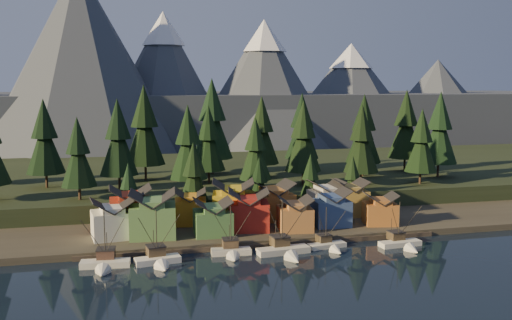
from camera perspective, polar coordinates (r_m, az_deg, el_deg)
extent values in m
plane|color=black|center=(111.13, 2.99, -10.84)|extent=(500.00, 500.00, 0.00)
cube|color=#332E25|center=(148.19, -1.57, -5.83)|extent=(400.00, 50.00, 1.50)
cube|color=black|center=(195.92, -4.74, -1.88)|extent=(420.00, 100.00, 6.00)
cube|color=#4A4035|center=(126.15, 0.77, -8.34)|extent=(80.00, 4.00, 1.00)
cube|color=#4A515F|center=(342.77, -8.86, 4.12)|extent=(560.00, 160.00, 30.00)
cone|color=#4A515F|center=(281.28, -17.12, 9.26)|extent=(100.00, 100.00, 90.00)
cone|color=#4A515F|center=(299.90, -9.15, 7.65)|extent=(80.00, 80.00, 72.00)
cone|color=white|center=(301.23, -9.26, 12.86)|extent=(22.40, 22.40, 17.28)
cone|color=#4A515F|center=(296.69, 0.81, 7.36)|extent=(84.00, 84.00, 68.00)
cone|color=white|center=(297.72, 0.82, 12.34)|extent=(23.52, 23.52, 16.32)
cone|color=#4A515F|center=(329.99, 9.41, 6.41)|extent=(92.00, 92.00, 58.00)
cone|color=white|center=(330.32, 9.49, 10.23)|extent=(25.76, 25.76, 13.92)
cone|color=#4A515F|center=(364.96, 17.61, 5.63)|extent=(88.00, 88.00, 50.00)
cube|color=silver|center=(116.11, -14.83, -10.08)|extent=(9.71, 4.06, 1.69)
cone|color=silver|center=(111.20, -15.12, -10.89)|extent=(3.47, 3.52, 3.18)
cube|color=black|center=(116.30, -14.82, -10.38)|extent=(9.95, 4.14, 0.37)
cube|color=#4C3328|center=(117.27, -14.77, -9.06)|extent=(3.68, 3.48, 1.91)
cube|color=#262424|center=(116.98, -14.79, -8.57)|extent=(3.91, 3.72, 0.21)
cylinder|color=black|center=(115.12, -14.90, -7.36)|extent=(0.19, 0.19, 9.53)
cylinder|color=black|center=(118.74, -14.69, -8.11)|extent=(0.15, 0.15, 4.66)
cube|color=white|center=(116.04, -9.80, -9.95)|extent=(9.24, 4.45, 1.71)
cone|color=white|center=(111.52, -9.24, -10.66)|extent=(3.60, 3.46, 3.20)
cube|color=black|center=(116.23, -9.79, -10.25)|extent=(9.46, 4.53, 0.37)
cube|color=brown|center=(117.08, -9.99, -8.95)|extent=(3.84, 3.66, 1.92)
cube|color=#262424|center=(116.78, -10.01, -8.45)|extent=(4.08, 3.90, 0.21)
cylinder|color=black|center=(115.00, -9.92, -7.21)|extent=(0.19, 0.19, 9.59)
cylinder|color=black|center=(118.39, -10.21, -8.01)|extent=(0.15, 0.15, 4.69)
cube|color=beige|center=(120.22, -2.50, -9.23)|extent=(8.46, 3.65, 1.60)
cone|color=beige|center=(115.92, -2.22, -9.87)|extent=(3.22, 3.05, 3.00)
cube|color=black|center=(120.39, -2.50, -9.50)|extent=(8.66, 3.72, 0.35)
cube|color=brown|center=(121.22, -2.59, -8.32)|extent=(3.43, 3.25, 1.80)
cube|color=#262424|center=(120.95, -2.59, -7.87)|extent=(3.65, 3.46, 0.20)
cylinder|color=black|center=(119.29, -2.54, -6.74)|extent=(0.18, 0.18, 9.01)
cylinder|color=black|center=(122.48, -2.69, -7.48)|extent=(0.14, 0.14, 4.40)
cube|color=beige|center=(120.76, 2.74, -9.13)|extent=(11.40, 4.34, 1.77)
cone|color=beige|center=(115.37, 3.90, -9.95)|extent=(3.65, 4.10, 3.31)
cube|color=black|center=(120.95, 2.74, -9.44)|extent=(11.68, 4.42, 0.39)
cube|color=#4E3E2A|center=(122.10, 2.38, -8.11)|extent=(3.83, 3.63, 1.99)
cube|color=#262424|center=(121.80, 2.38, -7.61)|extent=(4.07, 3.87, 0.22)
cylinder|color=black|center=(119.83, 2.63, -6.39)|extent=(0.20, 0.20, 9.94)
cylinder|color=black|center=(123.76, 1.98, -7.15)|extent=(0.15, 0.15, 4.86)
cube|color=silver|center=(125.68, 7.11, -8.55)|extent=(8.64, 3.74, 1.40)
cone|color=silver|center=(121.85, 8.16, -9.09)|extent=(2.99, 3.19, 2.63)
cube|color=black|center=(125.82, 7.10, -8.78)|extent=(8.85, 3.81, 0.31)
cube|color=#4B3D28|center=(126.60, 6.78, -7.79)|extent=(3.13, 2.98, 1.58)
cube|color=#262424|center=(126.37, 6.79, -7.41)|extent=(3.33, 3.18, 0.18)
cylinder|color=black|center=(124.92, 7.03, -6.47)|extent=(0.16, 0.16, 7.88)
cylinder|color=black|center=(127.75, 6.41, -7.07)|extent=(0.12, 0.12, 3.85)
cube|color=white|center=(129.86, 14.20, -8.18)|extent=(9.55, 3.60, 1.54)
cone|color=white|center=(125.75, 15.47, -8.75)|extent=(3.13, 3.41, 2.89)
cube|color=black|center=(130.02, 14.19, -8.43)|extent=(9.78, 3.66, 0.34)
cube|color=#443624|center=(130.86, 13.82, -7.37)|extent=(3.29, 3.12, 1.73)
cube|color=#262424|center=(130.62, 13.83, -6.97)|extent=(3.50, 3.32, 0.19)
cylinder|color=black|center=(129.07, 14.14, -5.96)|extent=(0.17, 0.17, 8.67)
cylinder|color=black|center=(132.11, 13.38, -6.61)|extent=(0.13, 0.13, 4.24)
cube|color=silver|center=(130.00, -14.16, -6.28)|extent=(9.59, 8.66, 5.96)
cube|color=silver|center=(129.20, -14.21, -4.74)|extent=(5.70, 8.00, 1.22)
cube|color=#527D44|center=(128.96, -10.26, -6.00)|extent=(10.71, 9.72, 7.16)
cube|color=#527D44|center=(128.04, -10.31, -4.15)|extent=(6.25, 9.12, 1.39)
cube|color=#46753F|center=(129.08, -4.33, -6.27)|extent=(8.46, 7.93, 5.49)
cube|color=#46753F|center=(128.33, -4.34, -4.84)|extent=(4.76, 7.66, 1.16)
cube|color=maroon|center=(133.02, -0.76, -5.61)|extent=(10.56, 9.68, 6.52)
cube|color=maroon|center=(132.19, -0.76, -3.96)|extent=(6.44, 8.77, 1.30)
cube|color=#9D6737|center=(133.07, 3.92, -5.87)|extent=(8.35, 8.35, 5.37)
cube|color=#9D6737|center=(132.36, 3.93, -4.53)|extent=(4.98, 7.80, 1.06)
cube|color=#334A7A|center=(138.01, 7.51, -5.26)|extent=(8.80, 7.56, 6.19)
cube|color=#334A7A|center=(137.24, 7.53, -3.76)|extent=(5.02, 7.19, 1.18)
cube|color=#9F5D29|center=(141.58, 12.31, -5.25)|extent=(8.70, 7.97, 5.17)
cube|color=#9F5D29|center=(140.93, 12.35, -4.02)|extent=(5.36, 7.16, 1.06)
cube|color=maroon|center=(135.84, -12.41, -5.35)|extent=(9.44, 8.41, 7.27)
cube|color=maroon|center=(134.96, -12.46, -3.58)|extent=(5.23, 8.20, 1.31)
cube|color=orange|center=(139.32, -6.57, -5.15)|extent=(8.39, 8.00, 6.06)
cube|color=orange|center=(138.58, -6.59, -3.72)|extent=(5.05, 7.37, 1.05)
cube|color=gold|center=(139.16, -2.30, -4.83)|extent=(11.33, 10.17, 7.42)
cube|color=gold|center=(138.28, -2.31, -3.05)|extent=(6.93, 9.14, 1.39)
cube|color=#AE6B2C|center=(142.97, 1.74, -4.66)|extent=(9.89, 8.34, 6.63)
cube|color=#AE6B2C|center=(142.18, 1.75, -3.10)|extent=(5.66, 7.91, 1.32)
cube|color=beige|center=(148.38, 7.03, -4.30)|extent=(8.34, 7.43, 6.43)
cube|color=beige|center=(147.65, 7.05, -2.86)|extent=(4.62, 7.25, 1.16)
cube|color=#A28139|center=(149.70, 9.39, -4.20)|extent=(8.70, 8.24, 6.60)
cube|color=#A28139|center=(148.96, 9.42, -2.75)|extent=(5.05, 7.80, 1.14)
cylinder|color=#332319|center=(171.93, -20.20, -1.89)|extent=(0.70, 0.70, 4.44)
cone|color=black|center=(170.69, -20.35, 1.29)|extent=(10.84, 10.84, 15.28)
cone|color=black|center=(170.07, -20.47, 3.94)|extent=(7.39, 7.39, 11.09)
cylinder|color=#332319|center=(151.49, -17.22, -3.13)|extent=(0.70, 0.70, 3.72)
cone|color=black|center=(150.25, -17.34, -0.11)|extent=(9.08, 9.08, 12.80)
cone|color=black|center=(149.56, -17.44, 2.40)|extent=(6.19, 6.19, 9.29)
cylinder|color=#332319|center=(162.99, -13.49, -2.12)|extent=(0.70, 0.70, 4.46)
cone|color=black|center=(161.68, -13.59, 1.25)|extent=(10.90, 10.90, 15.36)
cone|color=black|center=(161.03, -13.68, 4.06)|extent=(7.43, 7.43, 11.15)
cylinder|color=#332319|center=(177.98, -10.97, -1.14)|extent=(0.70, 0.70, 5.11)
cone|color=black|center=(176.67, -11.06, 2.41)|extent=(12.49, 12.49, 17.60)
cone|color=black|center=(176.11, -11.14, 5.35)|extent=(8.52, 8.52, 12.77)
cylinder|color=#332319|center=(154.34, -6.74, -2.55)|extent=(0.70, 0.70, 4.19)
cone|color=black|center=(153.02, -6.79, 0.79)|extent=(10.23, 10.23, 14.42)
cone|color=black|center=(152.33, -6.84, 3.57)|extent=(6.98, 6.98, 10.47)
cylinder|color=#332319|center=(170.13, -4.72, -1.61)|extent=(0.70, 0.70, 4.06)
cone|color=black|center=(168.95, -4.75, 1.34)|extent=(9.93, 9.93, 13.99)
cone|color=black|center=(168.33, -4.78, 3.78)|extent=(6.77, 6.77, 10.15)
cylinder|color=#332319|center=(155.73, -0.06, -2.52)|extent=(0.70, 0.70, 3.60)
cone|color=black|center=(154.55, -0.06, 0.33)|extent=(8.80, 8.80, 12.40)
cone|color=black|center=(153.88, -0.06, 2.70)|extent=(6.00, 6.00, 9.00)
cylinder|color=#332319|center=(180.56, 0.56, -0.98)|extent=(0.70, 0.70, 4.50)
cone|color=black|center=(179.37, 0.57, 2.10)|extent=(10.99, 10.99, 15.49)
cone|color=black|center=(178.79, 0.57, 4.65)|extent=(7.50, 7.50, 11.24)
cylinder|color=#332319|center=(166.75, 4.70, -1.75)|extent=(0.70, 0.70, 4.32)
cone|color=black|center=(165.50, 4.74, 1.45)|extent=(10.57, 10.57, 14.89)
cone|color=black|center=(164.86, 4.77, 4.11)|extent=(7.20, 7.20, 10.81)
cylinder|color=#332319|center=(192.68, 4.57, -0.44)|extent=(0.70, 0.70, 4.63)
cone|color=black|center=(191.54, 4.60, 2.54)|extent=(11.33, 11.33, 15.96)
cone|color=black|center=(191.00, 4.63, 5.00)|extent=(7.72, 7.72, 11.59)
cylinder|color=#332319|center=(168.03, 10.43, -1.81)|extent=(0.70, 0.70, 4.13)
cone|color=black|center=(166.83, 10.50, 1.22)|extent=(10.09, 10.09, 14.22)
cone|color=black|center=(166.19, 10.56, 3.74)|extent=(6.88, 6.88, 10.32)
cylinder|color=#332319|center=(185.67, 10.64, -0.86)|extent=(0.70, 0.70, 4.59)
cone|color=black|center=(184.50, 10.71, 2.20)|extent=(11.22, 11.22, 15.81)
cone|color=black|center=(183.93, 10.78, 4.73)|extent=(7.65, 7.65, 11.48)
cylinder|color=#332319|center=(174.51, 16.09, -1.67)|extent=(0.70, 0.70, 3.90)
cone|color=black|center=(173.40, 16.19, 1.08)|extent=(9.52, 9.52, 13.42)
cone|color=black|center=(172.79, 16.28, 3.36)|extent=(6.49, 6.49, 9.74)
cylinder|color=#332319|center=(199.01, 14.63, -0.38)|extent=(0.70, 0.70, 4.83)
cone|color=black|center=(197.88, 14.73, 2.62)|extent=(11.80, 11.80, 16.62)
cone|color=black|center=(197.36, 14.82, 5.10)|extent=(8.04, 8.04, 12.06)
cylinder|color=#332319|center=(187.25, -4.36, -0.54)|extent=(0.70, 0.70, 5.47)
cone|color=black|center=(185.96, -4.40, 3.08)|extent=(13.38, 13.38, 18.85)
cone|color=black|center=(185.45, -4.43, 6.08)|extent=(9.12, 9.12, 13.68)
cylinder|color=#332319|center=(189.05, 17.73, -0.91)|extent=(0.70, 0.70, 4.75)
cone|color=black|center=(187.88, 17.85, 2.19)|extent=(11.61, 11.61, 16.36)
cone|color=black|center=(187.33, 17.96, 4.76)|extent=(7.91, 7.91, 11.87)
cylinder|color=#332319|center=(144.45, -12.53, -5.53)|extent=(0.70, 0.70, 2.58)
cone|color=black|center=(143.30, -12.59, -3.35)|extent=(6.31, 6.31, 8.89)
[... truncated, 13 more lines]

